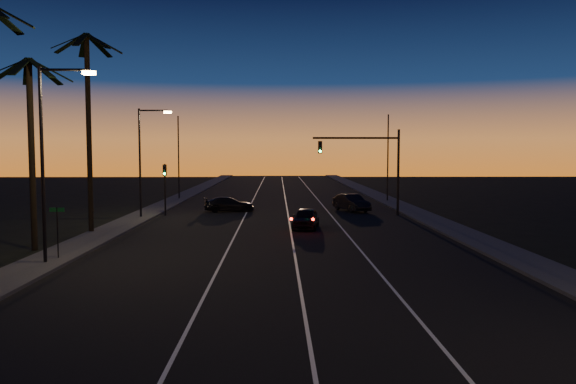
{
  "coord_description": "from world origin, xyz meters",
  "views": [
    {
      "loc": [
        -0.36,
        -5.57,
        5.2
      ],
      "look_at": [
        0.21,
        24.61,
        3.02
      ],
      "focal_mm": 35.0,
      "sensor_mm": 36.0,
      "label": 1
    }
  ],
  "objects_px": {
    "signal_mast": "(370,157)",
    "right_car": "(351,203)",
    "lead_car": "(306,218)",
    "cross_car": "(229,204)"
  },
  "relations": [
    {
      "from": "signal_mast",
      "to": "lead_car",
      "type": "bearing_deg",
      "value": -125.29
    },
    {
      "from": "lead_car",
      "to": "right_car",
      "type": "xyz_separation_m",
      "value": [
        4.54,
        10.96,
        0.04
      ]
    },
    {
      "from": "signal_mast",
      "to": "right_car",
      "type": "relative_size",
      "value": 1.51
    },
    {
      "from": "lead_car",
      "to": "cross_car",
      "type": "bearing_deg",
      "value": 119.7
    },
    {
      "from": "lead_car",
      "to": "right_car",
      "type": "bearing_deg",
      "value": 67.49
    },
    {
      "from": "right_car",
      "to": "cross_car",
      "type": "xyz_separation_m",
      "value": [
        -10.65,
        -0.24,
        -0.1
      ]
    },
    {
      "from": "signal_mast",
      "to": "cross_car",
      "type": "xyz_separation_m",
      "value": [
        -11.7,
        2.82,
        -4.14
      ]
    },
    {
      "from": "lead_car",
      "to": "right_car",
      "type": "relative_size",
      "value": 1.01
    },
    {
      "from": "signal_mast",
      "to": "right_car",
      "type": "bearing_deg",
      "value": 108.85
    },
    {
      "from": "right_car",
      "to": "cross_car",
      "type": "relative_size",
      "value": 1.02
    }
  ]
}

